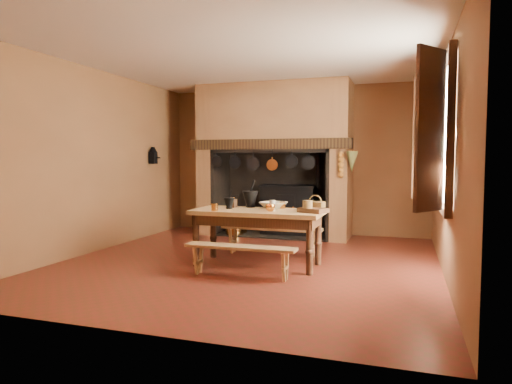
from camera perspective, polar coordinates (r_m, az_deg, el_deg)
floor at (r=6.38m, az=-0.84°, el=-8.73°), size 5.50×5.50×0.00m
ceiling at (r=6.38m, az=-0.87°, el=16.61°), size 5.50×5.50×0.00m
back_wall at (r=8.87m, az=4.98°, el=3.94°), size 5.00×0.02×2.80m
wall_left at (r=7.43m, az=-19.44°, el=3.72°), size 0.02×5.50×2.80m
wall_right at (r=5.90m, az=22.79°, el=3.62°), size 0.02×5.50×2.80m
wall_front at (r=3.74m, az=-14.80°, el=3.76°), size 5.00×0.02×2.80m
chimney_breast at (r=8.53m, az=2.33°, el=6.72°), size 2.95×0.96×2.80m
iron_range at (r=8.64m, az=4.21°, el=-2.14°), size 1.12×0.55×1.60m
hearth_pans at (r=8.77m, az=-2.59°, el=-4.61°), size 0.51×0.62×0.20m
hanging_pans at (r=8.05m, az=1.08°, el=3.67°), size 1.92×0.29×0.27m
onion_string at (r=7.74m, az=10.56°, el=3.36°), size 0.12×0.10×0.46m
herb_bunch at (r=7.72m, az=11.89°, el=3.72°), size 0.20×0.20×0.35m
window at (r=5.50m, az=21.63°, el=6.78°), size 0.39×1.75×1.76m
wall_coffee_mill at (r=8.67m, az=-12.74°, el=4.63°), size 0.23×0.16×0.31m
work_table at (r=6.07m, az=0.18°, el=-3.36°), size 1.72×0.77×0.75m
bench_front at (r=5.51m, az=-1.97°, el=-7.71°), size 1.36×0.24×0.38m
bench_back at (r=6.76m, az=1.96°, el=-5.28°), size 1.51×0.26×0.42m
mortar_large at (r=6.40m, az=-0.70°, el=-0.77°), size 0.23×0.23×0.39m
mortar_small at (r=6.20m, az=-3.38°, el=-1.33°), size 0.15×0.15×0.26m
coffee_grinder at (r=6.39m, az=-3.03°, el=-1.32°), size 0.16×0.12×0.18m
brass_mug_a at (r=5.94m, az=-5.21°, el=-1.92°), size 0.11×0.11×0.10m
brass_mug_b at (r=6.25m, az=3.31°, el=-1.64°), size 0.10×0.10×0.09m
mixing_bowl at (r=6.29m, az=2.18°, el=-1.63°), size 0.45×0.45×0.09m
stoneware_crock at (r=5.78m, az=6.46°, el=-1.82°), size 0.15×0.15×0.15m
glass_jar at (r=5.96m, az=2.06°, el=-1.68°), size 0.09×0.09×0.14m
wicker_basket at (r=5.94m, az=7.41°, el=-1.74°), size 0.25×0.20×0.22m
wooden_tray at (r=5.80m, az=7.15°, el=-2.28°), size 0.40×0.35×0.06m
brass_cup at (r=5.89m, az=1.81°, el=-1.97°), size 0.13×0.13×0.10m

